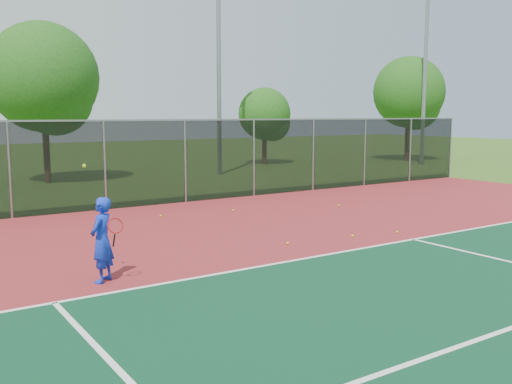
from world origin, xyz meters
TOP-DOWN VIEW (x-y plane):
  - ground at (0.00, 0.00)m, footprint 120.00×120.00m
  - court_apron at (0.00, 2.00)m, footprint 30.00×20.00m
  - fence_back at (0.00, 12.00)m, footprint 30.00×0.06m
  - tennis_player at (-5.88, 3.78)m, footprint 0.70×0.76m
  - practice_ball_1 at (4.03, 8.12)m, footprint 0.07×0.07m
  - practice_ball_2 at (0.91, 4.10)m, footprint 0.07×0.07m
  - practice_ball_3 at (0.39, 9.28)m, footprint 0.07×0.07m
  - practice_ball_4 at (-1.03, 4.34)m, footprint 0.07×0.07m
  - practice_ball_5 at (2.27, 3.80)m, footprint 0.07×0.07m
  - practice_ball_6 at (-2.06, 9.63)m, footprint 0.07×0.07m
  - floodlight_n at (6.00, 19.91)m, footprint 0.90×0.40m
  - floodlight_ne at (19.85, 17.92)m, footprint 0.90×0.40m
  - tree_back_left at (-2.62, 20.98)m, footprint 5.08×5.08m
  - tree_back_mid at (11.73, 23.79)m, footprint 3.36×3.36m
  - tree_back_right at (21.57, 20.55)m, footprint 4.89×4.89m

SIDE VIEW (x-z plane):
  - ground at x=0.00m, z-range 0.00..0.00m
  - court_apron at x=0.00m, z-range 0.00..0.02m
  - practice_ball_1 at x=4.03m, z-range 0.02..0.09m
  - practice_ball_2 at x=0.91m, z-range 0.02..0.09m
  - practice_ball_3 at x=0.39m, z-range 0.02..0.09m
  - practice_ball_4 at x=-1.03m, z-range 0.02..0.09m
  - practice_ball_5 at x=2.27m, z-range 0.02..0.09m
  - practice_ball_6 at x=-2.06m, z-range 0.02..0.09m
  - tennis_player at x=-5.88m, z-range -0.30..1.99m
  - fence_back at x=0.00m, z-range 0.05..3.08m
  - tree_back_mid at x=11.73m, z-range 0.63..5.57m
  - tree_back_right at x=21.57m, z-range 0.92..8.10m
  - tree_back_left at x=-2.62m, z-range 0.95..8.42m
  - floodlight_n at x=6.00m, z-range 0.79..14.14m
  - floodlight_ne at x=19.85m, z-range 0.79..14.14m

